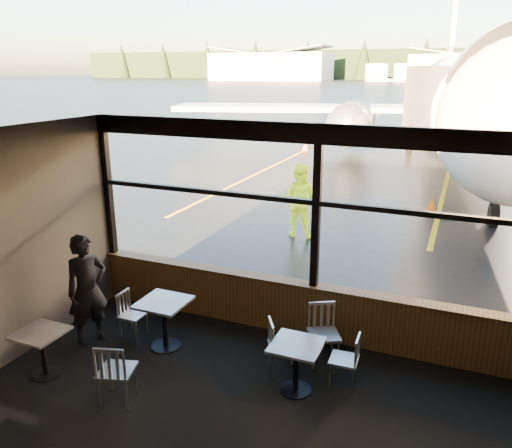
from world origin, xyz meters
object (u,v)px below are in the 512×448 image
Objects in this scene: chair_near_w at (283,347)px; chair_mid_w at (133,315)px; cafe_table_mid at (165,324)px; chair_near_n at (324,336)px; passenger at (87,290)px; cone_nose at (431,205)px; chair_mid_s at (117,371)px; cafe_table_left at (43,353)px; airliner at (471,38)px; cafe_table_near at (296,368)px; ground_crew at (299,200)px; cone_wing at (305,146)px; chair_near_e at (344,360)px.

chair_near_w is 2.61m from chair_mid_w.
chair_near_n is at bearing 12.06° from cafe_table_mid.
passenger reaches higher than cone_nose.
cafe_table_mid is at bearing -118.91° from chair_near_w.
chair_mid_w is at bearing -112.03° from cone_nose.
cafe_table_left is at bearing 159.79° from chair_mid_s.
cafe_table_left is at bearing -22.33° from chair_mid_w.
airliner is 39.82× the size of chair_mid_s.
passenger is (-3.50, -0.00, 0.54)m from cafe_table_near.
ground_crew is (0.85, 6.11, 0.57)m from chair_mid_w.
cone_nose is at bearing -54.91° from cone_wing.
chair_near_e is 0.59m from chair_near_n.
cone_nose is at bearing -5.33° from chair_near_e.
cafe_table_left is at bearing -132.02° from cafe_table_mid.
cafe_table_near is 0.79× the size of chair_near_n.
cafe_table_near is 0.91× the size of cafe_table_mid.
airliner reaches higher than chair_mid_s.
cafe_table_mid is 2.50m from chair_near_n.
airliner is 22.04m from chair_near_e.
chair_near_e is 0.86× the size of chair_near_n.
ground_crew is at bearing 14.61° from passenger.
airliner is at bearing -5.05° from chair_near_e.
cafe_table_near is at bearing -7.24° from cafe_table_mid.
cafe_table_near is 0.83m from chair_near_n.
chair_near_n is (-1.34, -20.96, -5.20)m from airliner.
cone_wing is (-3.94, 20.18, -0.16)m from cafe_table_mid.
chair_near_w is 1.06× the size of chair_mid_w.
ground_crew reaches higher than chair_mid_s.
cafe_table_near is (-1.50, -21.77, -5.30)m from airliner.
chair_near_n is at bearing -50.36° from passenger.
cafe_table_near is 3.63m from cafe_table_left.
chair_near_n reaches higher than cone_wing.
airliner is at bearing 80.02° from cafe_table_mid.
cafe_table_left is (-4.98, -22.81, -5.32)m from airliner.
chair_mid_s is (-2.27, -1.94, 0.00)m from chair_near_n.
airliner is 46.06× the size of cafe_table_mid.
chair_near_e is 0.94× the size of chair_near_w.
chair_near_w reaches higher than cone_nose.
cone_nose is at bearing 71.36° from cafe_table_mid.
passenger is (-0.59, -0.34, 0.50)m from chair_mid_w.
chair_mid_s is at bearing -101.70° from passenger.
passenger is (-1.40, 1.13, 0.44)m from chair_mid_s.
ground_crew is (-2.23, 5.65, 0.51)m from chair_near_n.
chair_mid_w is 0.41× the size of ground_crew.
chair_mid_s is at bearing -3.76° from cafe_table_left.
cafe_table_mid reaches higher than chair_near_e.
cafe_table_mid is 0.87× the size of chair_near_n.
cafe_table_near is 0.79× the size of chair_mid_s.
cafe_table_near is at bearing -62.82° from passenger.
airliner is at bearing 14.21° from passenger.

